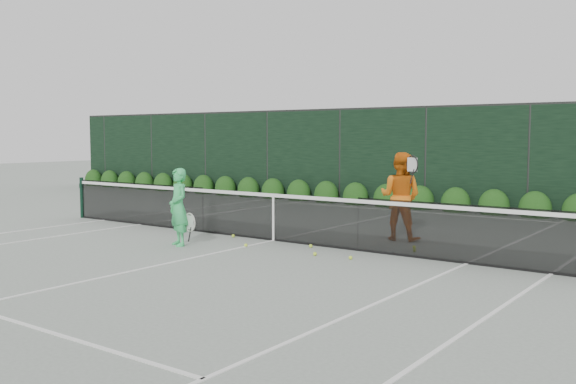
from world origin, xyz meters
The scene contains 8 objects.
ground centered at (0.00, 0.00, 0.00)m, with size 80.00×80.00×0.00m, color gray.
tennis_net centered at (-0.02, 0.00, 0.53)m, with size 12.90×0.10×1.07m.
player_woman centered at (-1.16, -1.57, 0.76)m, with size 0.68×0.56×1.53m.
player_man centered at (2.07, 1.63, 0.92)m, with size 0.97×0.77×1.83m.
court_lines centered at (0.00, 0.00, 0.01)m, with size 11.03×23.83×0.01m.
windscreen_fence centered at (0.00, -2.71, 1.51)m, with size 32.00×21.07×3.06m.
hedge_row centered at (0.00, 7.15, 0.23)m, with size 31.66×0.65×0.94m.
tennis_balls centered at (1.40, -0.24, 0.03)m, with size 3.94×1.81×0.07m.
Camera 1 is at (7.98, -10.42, 2.16)m, focal length 40.00 mm.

